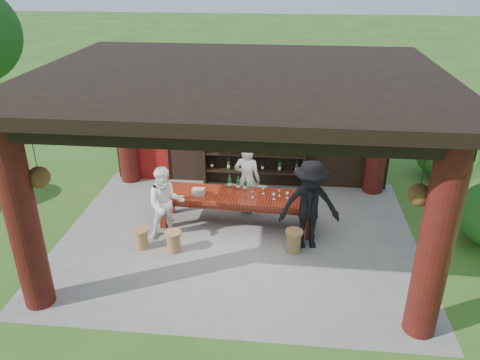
# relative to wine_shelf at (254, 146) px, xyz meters

# --- Properties ---
(ground) EXTENTS (90.00, 90.00, 0.00)m
(ground) POSITION_rel_wine_shelf_xyz_m (-0.14, -2.45, -1.13)
(ground) COLOR #2D5119
(ground) RESTS_ON ground
(pavilion) EXTENTS (7.50, 6.00, 3.60)m
(pavilion) POSITION_rel_wine_shelf_xyz_m (-0.15, -2.02, 1.00)
(pavilion) COLOR slate
(pavilion) RESTS_ON ground
(wine_shelf) EXTENTS (2.56, 0.39, 2.25)m
(wine_shelf) POSITION_rel_wine_shelf_xyz_m (0.00, 0.00, 0.00)
(wine_shelf) COLOR black
(wine_shelf) RESTS_ON ground
(tasting_table) EXTENTS (3.42, 1.01, 0.75)m
(tasting_table) POSITION_rel_wine_shelf_xyz_m (-0.22, -1.95, -0.50)
(tasting_table) COLOR #4F170B
(tasting_table) RESTS_ON ground
(stool_near_left) EXTENTS (0.34, 0.34, 0.44)m
(stool_near_left) POSITION_rel_wine_shelf_xyz_m (-1.37, -3.10, -0.90)
(stool_near_left) COLOR brown
(stool_near_left) RESTS_ON ground
(stool_near_right) EXTENTS (0.36, 0.36, 0.47)m
(stool_near_right) POSITION_rel_wine_shelf_xyz_m (1.03, -2.85, -0.88)
(stool_near_right) COLOR brown
(stool_near_right) RESTS_ON ground
(stool_far_left) EXTENTS (0.33, 0.33, 0.43)m
(stool_far_left) POSITION_rel_wine_shelf_xyz_m (-2.04, -3.05, -0.90)
(stool_far_left) COLOR brown
(stool_far_left) RESTS_ON ground
(host) EXTENTS (0.68, 0.52, 1.66)m
(host) POSITION_rel_wine_shelf_xyz_m (-0.05, -1.34, -0.30)
(host) COLOR silver
(host) RESTS_ON ground
(guest_woman) EXTENTS (0.94, 0.83, 1.60)m
(guest_woman) POSITION_rel_wine_shelf_xyz_m (-1.61, -2.60, -0.33)
(guest_woman) COLOR white
(guest_woman) RESTS_ON ground
(guest_man) EXTENTS (1.29, 0.85, 1.88)m
(guest_man) POSITION_rel_wine_shelf_xyz_m (1.30, -2.62, -0.19)
(guest_man) COLOR black
(guest_man) RESTS_ON ground
(table_bottles) EXTENTS (0.44, 0.20, 0.31)m
(table_bottles) POSITION_rel_wine_shelf_xyz_m (-0.23, -1.67, -0.23)
(table_bottles) COLOR #194C1E
(table_bottles) RESTS_ON tasting_table
(table_glasses) EXTENTS (0.80, 0.30, 0.15)m
(table_glasses) POSITION_rel_wine_shelf_xyz_m (0.52, -1.97, -0.31)
(table_glasses) COLOR silver
(table_glasses) RESTS_ON tasting_table
(napkin_basket) EXTENTS (0.27, 0.19, 0.14)m
(napkin_basket) POSITION_rel_wine_shelf_xyz_m (-1.04, -2.04, -0.31)
(napkin_basket) COLOR #BF6672
(napkin_basket) RESTS_ON tasting_table
(shrubs) EXTENTS (14.33, 8.28, 1.36)m
(shrubs) POSITION_rel_wine_shelf_xyz_m (1.07, -2.49, -0.57)
(shrubs) COLOR #194C14
(shrubs) RESTS_ON ground
(trees) EXTENTS (20.80, 11.10, 4.80)m
(trees) POSITION_rel_wine_shelf_xyz_m (3.62, -1.18, 2.24)
(trees) COLOR #3F2819
(trees) RESTS_ON ground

